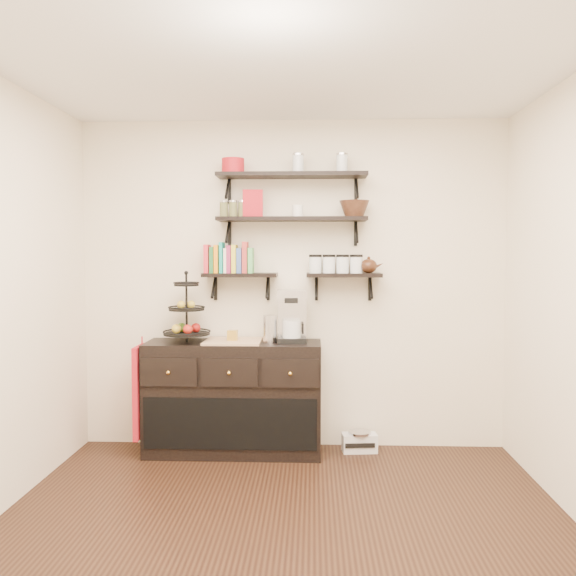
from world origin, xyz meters
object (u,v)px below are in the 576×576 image
at_px(sideboard, 234,397).
at_px(fruit_stand, 187,318).
at_px(radio, 359,442).
at_px(coffee_maker, 292,317).

distance_m(sideboard, fruit_stand, 0.74).
distance_m(fruit_stand, radio, 1.71).
bearing_deg(coffee_maker, sideboard, -179.92).
bearing_deg(radio, sideboard, 177.36).
xyz_separation_m(sideboard, coffee_maker, (0.47, 0.03, 0.65)).
distance_m(sideboard, coffee_maker, 0.80).
bearing_deg(fruit_stand, coffee_maker, 1.67).
xyz_separation_m(sideboard, fruit_stand, (-0.37, 0.00, 0.64)).
distance_m(sideboard, radio, 1.08).
bearing_deg(sideboard, radio, 3.49).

